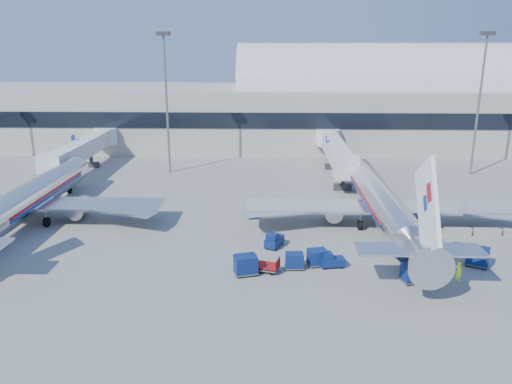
{
  "coord_description": "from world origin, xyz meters",
  "views": [
    {
      "loc": [
        -2.98,
        -51.07,
        20.58
      ],
      "look_at": [
        -4.76,
        6.0,
        3.71
      ],
      "focal_mm": 35.0,
      "sensor_mm": 36.0,
      "label": 1
    }
  ],
  "objects_px": {
    "mast_east": "(481,83)",
    "ramp_worker": "(458,271)",
    "airliner_mid": "(26,200)",
    "tug_left": "(274,240)",
    "barrier_near": "(457,232)",
    "cart_solo_far": "(478,256)",
    "mast_west": "(166,83)",
    "cart_train_b": "(294,261)",
    "cart_solo_near": "(412,273)",
    "cart_train_c": "(246,265)",
    "tug_right": "(439,248)",
    "jetbridge_near": "(335,149)",
    "cart_open_red": "(266,267)",
    "cart_train_a": "(317,257)",
    "airliner_main": "(382,203)",
    "jetbridge_mid": "(85,148)",
    "tug_lead": "(331,260)",
    "barrier_mid": "(487,232)"
  },
  "relations": [
    {
      "from": "cart_train_c",
      "to": "cart_solo_far",
      "type": "xyz_separation_m",
      "value": [
        22.32,
        2.6,
        -0.01
      ]
    },
    {
      "from": "barrier_mid",
      "to": "tug_left",
      "type": "xyz_separation_m",
      "value": [
        -23.93,
        -3.95,
        0.31
      ]
    },
    {
      "from": "cart_train_c",
      "to": "ramp_worker",
      "type": "relative_size",
      "value": 1.41
    },
    {
      "from": "mast_east",
      "to": "ramp_worker",
      "type": "height_order",
      "value": "mast_east"
    },
    {
      "from": "barrier_mid",
      "to": "tug_lead",
      "type": "distance_m",
      "value": 20.4
    },
    {
      "from": "mast_west",
      "to": "tug_left",
      "type": "distance_m",
      "value": 38.98
    },
    {
      "from": "airliner_main",
      "to": "jetbridge_mid",
      "type": "distance_m",
      "value": 51.62
    },
    {
      "from": "airliner_main",
      "to": "cart_solo_near",
      "type": "height_order",
      "value": "airliner_main"
    },
    {
      "from": "cart_train_a",
      "to": "ramp_worker",
      "type": "relative_size",
      "value": 1.21
    },
    {
      "from": "ramp_worker",
      "to": "airliner_mid",
      "type": "bearing_deg",
      "value": 47.31
    },
    {
      "from": "barrier_near",
      "to": "tug_right",
      "type": "bearing_deg",
      "value": -125.22
    },
    {
      "from": "mast_east",
      "to": "airliner_main",
      "type": "bearing_deg",
      "value": -128.11
    },
    {
      "from": "cart_train_b",
      "to": "tug_lead",
      "type": "bearing_deg",
      "value": 5.13
    },
    {
      "from": "barrier_mid",
      "to": "ramp_worker",
      "type": "relative_size",
      "value": 1.68
    },
    {
      "from": "tug_left",
      "to": "cart_open_red",
      "type": "height_order",
      "value": "tug_left"
    },
    {
      "from": "airliner_mid",
      "to": "cart_train_c",
      "type": "xyz_separation_m",
      "value": [
        26.73,
        -13.16,
        -1.92
      ]
    },
    {
      "from": "mast_west",
      "to": "barrier_near",
      "type": "xyz_separation_m",
      "value": [
        38.0,
        -28.0,
        -14.34
      ]
    },
    {
      "from": "barrier_mid",
      "to": "cart_open_red",
      "type": "height_order",
      "value": "barrier_mid"
    },
    {
      "from": "barrier_mid",
      "to": "tug_right",
      "type": "bearing_deg",
      "value": -143.34
    },
    {
      "from": "cart_train_b",
      "to": "cart_solo_near",
      "type": "distance_m",
      "value": 10.78
    },
    {
      "from": "tug_lead",
      "to": "barrier_mid",
      "type": "bearing_deg",
      "value": 15.68
    },
    {
      "from": "jetbridge_near",
      "to": "tug_right",
      "type": "xyz_separation_m",
      "value": [
        6.75,
        -33.98,
        -3.3
      ]
    },
    {
      "from": "cart_solo_near",
      "to": "ramp_worker",
      "type": "distance_m",
      "value": 4.37
    },
    {
      "from": "barrier_near",
      "to": "ramp_worker",
      "type": "distance_m",
      "value": 11.85
    },
    {
      "from": "cart_open_red",
      "to": "jetbridge_mid",
      "type": "bearing_deg",
      "value": 144.25
    },
    {
      "from": "tug_lead",
      "to": "cart_open_red",
      "type": "height_order",
      "value": "tug_lead"
    },
    {
      "from": "tug_left",
      "to": "cart_train_c",
      "type": "distance_m",
      "value": 7.2
    },
    {
      "from": "mast_east",
      "to": "cart_train_b",
      "type": "bearing_deg",
      "value": -129.47
    },
    {
      "from": "cart_train_b",
      "to": "ramp_worker",
      "type": "height_order",
      "value": "ramp_worker"
    },
    {
      "from": "barrier_near",
      "to": "mast_east",
      "type": "bearing_deg",
      "value": 66.8
    },
    {
      "from": "mast_west",
      "to": "ramp_worker",
      "type": "relative_size",
      "value": 12.64
    },
    {
      "from": "jetbridge_mid",
      "to": "barrier_near",
      "type": "xyz_separation_m",
      "value": [
        52.4,
        -28.81,
        -3.48
      ]
    },
    {
      "from": "airliner_main",
      "to": "cart_solo_far",
      "type": "xyz_separation_m",
      "value": [
        7.05,
        -10.55,
        -1.93
      ]
    },
    {
      "from": "airliner_mid",
      "to": "tug_right",
      "type": "height_order",
      "value": "airliner_mid"
    },
    {
      "from": "cart_solo_near",
      "to": "cart_open_red",
      "type": "bearing_deg",
      "value": 155.86
    },
    {
      "from": "airliner_mid",
      "to": "cart_train_c",
      "type": "bearing_deg",
      "value": -26.21
    },
    {
      "from": "cart_train_c",
      "to": "cart_solo_far",
      "type": "bearing_deg",
      "value": -10.52
    },
    {
      "from": "cart_train_a",
      "to": "cart_train_c",
      "type": "relative_size",
      "value": 0.86
    },
    {
      "from": "tug_left",
      "to": "ramp_worker",
      "type": "relative_size",
      "value": 1.6
    },
    {
      "from": "tug_right",
      "to": "ramp_worker",
      "type": "height_order",
      "value": "ramp_worker"
    },
    {
      "from": "mast_east",
      "to": "cart_train_a",
      "type": "relative_size",
      "value": 10.48
    },
    {
      "from": "barrier_near",
      "to": "cart_train_c",
      "type": "bearing_deg",
      "value": -155.4
    },
    {
      "from": "airliner_main",
      "to": "ramp_worker",
      "type": "height_order",
      "value": "airliner_main"
    },
    {
      "from": "mast_east",
      "to": "cart_train_c",
      "type": "distance_m",
      "value": 54.11
    },
    {
      "from": "mast_east",
      "to": "cart_train_b",
      "type": "relative_size",
      "value": 12.33
    },
    {
      "from": "airliner_mid",
      "to": "tug_left",
      "type": "relative_size",
      "value": 13.04
    },
    {
      "from": "jetbridge_near",
      "to": "jetbridge_mid",
      "type": "height_order",
      "value": "same"
    },
    {
      "from": "jetbridge_near",
      "to": "cart_open_red",
      "type": "distance_m",
      "value": 40.39
    },
    {
      "from": "barrier_near",
      "to": "cart_solo_far",
      "type": "bearing_deg",
      "value": -96.71
    },
    {
      "from": "airliner_main",
      "to": "cart_train_a",
      "type": "height_order",
      "value": "airliner_main"
    }
  ]
}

